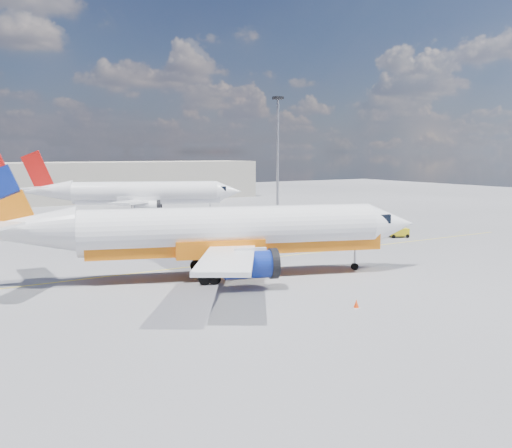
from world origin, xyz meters
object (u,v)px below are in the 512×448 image
main_jet (217,232)px  gse_tug (398,231)px  traffic_cone (356,304)px  second_jet (139,194)px

main_jet → gse_tug: main_jet is taller
main_jet → gse_tug: bearing=34.0°
traffic_cone → second_jet: bearing=83.2°
second_jet → main_jet: bearing=-78.9°
second_jet → traffic_cone: (-7.11, -59.37, -3.16)m
gse_tug → traffic_cone: bearing=-116.4°
main_jet → traffic_cone: main_jet is taller
gse_tug → traffic_cone: gse_tug is taller
gse_tug → main_jet: bearing=-140.7°
main_jet → traffic_cone: 13.83m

